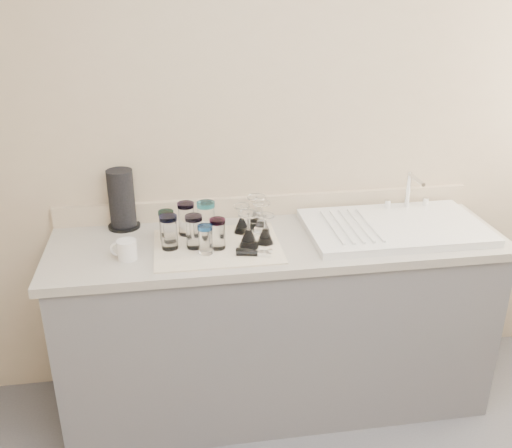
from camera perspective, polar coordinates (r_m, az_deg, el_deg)
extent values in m
cube|color=tan|center=(2.75, 1.18, 7.83)|extent=(3.50, 0.04, 2.50)
cube|color=slate|center=(2.82, 2.11, -10.12)|extent=(2.00, 0.60, 0.86)
cube|color=gray|center=(2.60, 2.26, -1.84)|extent=(2.06, 0.62, 0.04)
cube|color=white|center=(2.74, 13.65, -0.31)|extent=(0.82, 0.50, 0.03)
cylinder|color=silver|center=(2.92, 14.97, 3.36)|extent=(0.02, 0.02, 0.18)
cylinder|color=silver|center=(2.83, 15.76, 4.32)|extent=(0.02, 0.16, 0.02)
cylinder|color=silver|center=(2.91, 13.01, 1.99)|extent=(0.03, 0.03, 0.04)
cylinder|color=silver|center=(2.99, 16.59, 2.18)|extent=(0.03, 0.03, 0.04)
cube|color=white|center=(2.51, -3.89, -2.23)|extent=(0.55, 0.42, 0.01)
cylinder|color=white|center=(2.57, -8.92, -0.29)|extent=(0.06, 0.06, 0.12)
cylinder|color=#179069|center=(2.54, -9.01, 1.10)|extent=(0.07, 0.07, 0.02)
cylinder|color=white|center=(2.61, -6.98, 0.34)|extent=(0.07, 0.07, 0.13)
cylinder|color=purple|center=(2.58, -7.06, 1.90)|extent=(0.08, 0.08, 0.02)
cylinder|color=white|center=(2.58, -4.98, 0.28)|extent=(0.08, 0.08, 0.14)
cylinder|color=#30A2C3|center=(2.55, -5.05, 1.95)|extent=(0.08, 0.08, 0.02)
cylinder|color=white|center=(2.48, -8.67, -1.01)|extent=(0.07, 0.07, 0.13)
cylinder|color=blue|center=(2.45, -8.78, 0.61)|extent=(0.08, 0.08, 0.02)
cylinder|color=white|center=(2.48, -6.19, -0.96)|extent=(0.07, 0.07, 0.13)
cylinder|color=#B08BD8|center=(2.45, -6.27, 0.62)|extent=(0.07, 0.07, 0.02)
cylinder|color=white|center=(2.46, -3.84, -1.16)|extent=(0.06, 0.06, 0.12)
cylinder|color=#EA1E87|center=(2.43, -3.89, 0.30)|extent=(0.07, 0.07, 0.02)
cylinder|color=white|center=(2.42, -5.07, -1.72)|extent=(0.06, 0.06, 0.11)
cylinder|color=blue|center=(2.40, -5.12, -0.34)|extent=(0.06, 0.06, 0.02)
cone|color=white|center=(2.62, -1.44, -0.11)|extent=(0.07, 0.07, 0.07)
cylinder|color=white|center=(2.60, -1.45, 1.16)|extent=(0.01, 0.01, 0.06)
cylinder|color=white|center=(2.58, -1.46, 1.81)|extent=(0.07, 0.07, 0.01)
cone|color=white|center=(2.63, 0.54, 0.06)|extent=(0.08, 0.08, 0.07)
cylinder|color=white|center=(2.60, 0.54, 1.41)|extent=(0.01, 0.01, 0.06)
cylinder|color=white|center=(2.59, 0.55, 2.10)|extent=(0.08, 0.08, 0.01)
cone|color=white|center=(2.47, -0.75, -1.43)|extent=(0.09, 0.09, 0.08)
cylinder|color=white|center=(2.44, -0.76, 0.17)|extent=(0.01, 0.01, 0.07)
cylinder|color=white|center=(2.43, -0.76, 0.99)|extent=(0.09, 0.09, 0.01)
cone|color=white|center=(2.51, 0.93, -1.18)|extent=(0.08, 0.08, 0.07)
cylinder|color=white|center=(2.49, 0.94, 0.15)|extent=(0.01, 0.01, 0.06)
cylinder|color=white|center=(2.47, 0.94, 0.84)|extent=(0.08, 0.08, 0.01)
cone|color=white|center=(2.67, 0.04, 0.48)|extent=(0.09, 0.09, 0.08)
cylinder|color=white|center=(2.64, 0.04, 1.94)|extent=(0.01, 0.01, 0.06)
cylinder|color=white|center=(2.63, 0.04, 2.68)|extent=(0.09, 0.09, 0.01)
cube|color=silver|center=(2.41, 0.89, -3.00)|extent=(0.07, 0.05, 0.02)
cylinder|color=black|center=(2.41, -0.58, -2.98)|extent=(0.12, 0.04, 0.02)
cylinder|color=black|center=(2.43, -0.66, -2.76)|extent=(0.11, 0.07, 0.02)
cylinder|color=white|center=(2.45, -12.77, -2.53)|extent=(0.10, 0.10, 0.09)
torus|color=white|center=(2.46, -13.72, -2.48)|extent=(0.07, 0.03, 0.06)
cylinder|color=black|center=(2.77, -13.03, -0.19)|extent=(0.15, 0.15, 0.01)
cylinder|color=black|center=(2.72, -13.30, 2.54)|extent=(0.12, 0.12, 0.27)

